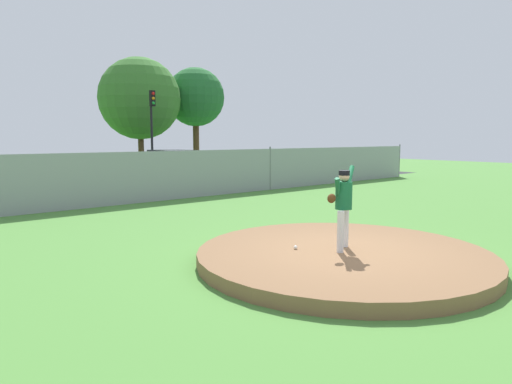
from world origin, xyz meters
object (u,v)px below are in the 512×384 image
(parked_car_charcoal, at_px, (110,174))
(parked_car_navy, at_px, (174,169))
(pitcher_youth, at_px, (343,201))
(baseball, at_px, (296,247))
(traffic_cone_orange, at_px, (132,180))
(traffic_light_far, at_px, (152,119))
(parked_car_silver, at_px, (278,165))

(parked_car_charcoal, xyz_separation_m, parked_car_navy, (3.42, 0.22, 0.06))
(pitcher_youth, bearing_deg, baseball, 137.59)
(traffic_cone_orange, relative_size, traffic_light_far, 0.11)
(pitcher_youth, bearing_deg, parked_car_silver, 50.44)
(traffic_cone_orange, bearing_deg, traffic_light_far, 45.93)
(parked_car_silver, relative_size, traffic_light_far, 0.83)
(pitcher_youth, relative_size, parked_car_silver, 0.38)
(pitcher_youth, xyz_separation_m, parked_car_charcoal, (1.33, 14.22, -0.41))
(baseball, distance_m, parked_car_navy, 14.87)
(baseball, height_order, traffic_light_far, traffic_light_far)
(baseball, bearing_deg, pitcher_youth, -42.41)
(pitcher_youth, xyz_separation_m, parked_car_navy, (4.75, 14.44, -0.35))
(pitcher_youth, distance_m, parked_car_charcoal, 14.29)
(parked_car_charcoal, bearing_deg, parked_car_navy, 3.69)
(pitcher_youth, relative_size, traffic_cone_orange, 2.95)
(parked_car_charcoal, relative_size, parked_car_silver, 1.09)
(baseball, bearing_deg, traffic_light_far, 70.13)
(pitcher_youth, height_order, traffic_light_far, traffic_light_far)
(baseball, distance_m, parked_car_charcoal, 13.77)
(baseball, xyz_separation_m, parked_car_charcoal, (2.00, 13.62, 0.50))
(traffic_cone_orange, bearing_deg, baseball, -104.16)
(parked_car_charcoal, distance_m, parked_car_silver, 10.46)
(parked_car_charcoal, height_order, traffic_light_far, traffic_light_far)
(parked_car_navy, relative_size, traffic_cone_orange, 7.98)
(parked_car_navy, height_order, traffic_cone_orange, parked_car_navy)
(parked_car_silver, height_order, traffic_light_far, traffic_light_far)
(pitcher_youth, xyz_separation_m, parked_car_silver, (11.79, 14.28, -0.39))
(parked_car_silver, xyz_separation_m, traffic_light_far, (-5.94, 4.38, 2.68))
(baseball, distance_m, traffic_light_far, 19.45)
(pitcher_youth, height_order, parked_car_navy, pitcher_youth)
(baseball, relative_size, traffic_cone_orange, 0.13)
(baseball, bearing_deg, parked_car_charcoal, 81.65)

